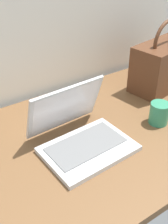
{
  "coord_description": "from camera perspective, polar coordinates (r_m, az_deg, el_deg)",
  "views": [
    {
      "loc": [
        -0.49,
        -0.69,
        0.7
      ],
      "look_at": [
        -0.03,
        0.0,
        0.15
      ],
      "focal_mm": 45.47,
      "sensor_mm": 36.0,
      "label": 1
    }
  ],
  "objects": [
    {
      "name": "desk",
      "position": [
        1.08,
        1.12,
        -5.55
      ],
      "size": [
        1.6,
        0.76,
        0.03
      ],
      "color": "brown",
      "rests_on": "ground"
    },
    {
      "name": "coffee_mug",
      "position": [
        1.16,
        14.99,
        -0.16
      ],
      "size": [
        0.11,
        0.08,
        0.09
      ],
      "color": "#338C66",
      "rests_on": "desk"
    },
    {
      "name": "handbag",
      "position": [
        1.4,
        15.37,
        9.09
      ],
      "size": [
        0.32,
        0.21,
        0.33
      ],
      "color": "#59331E",
      "rests_on": "desk"
    },
    {
      "name": "laptop",
      "position": [
        1.01,
        -0.78,
        -4.45
      ],
      "size": [
        0.32,
        0.3,
        0.21
      ],
      "color": "silver",
      "rests_on": "desk"
    }
  ]
}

